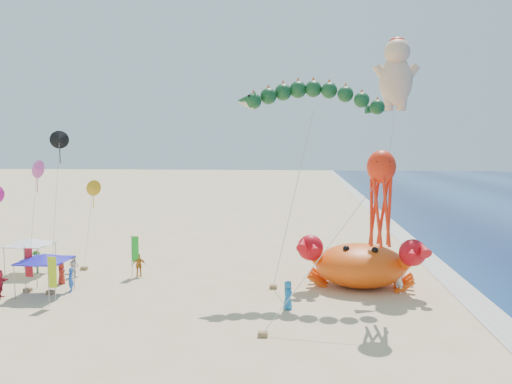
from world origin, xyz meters
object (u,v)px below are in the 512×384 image
crab_inflatable (361,264)px  cherub_kite (396,72)px  canopy_white (30,242)px  octopus_kite (380,191)px  canopy_blue (45,258)px  dragon_kite (312,101)px

crab_inflatable → cherub_kite: (3.03, 5.41, 13.66)m
crab_inflatable → canopy_white: size_ratio=2.68×
cherub_kite → octopus_kite: 13.97m
octopus_kite → canopy_white: (-24.86, 7.02, -4.70)m
crab_inflatable → octopus_kite: octopus_kite is taller
cherub_kite → canopy_white: cherub_kite is taller
canopy_blue → cherub_kite: bearing=20.7°
crab_inflatable → octopus_kite: 7.88m
cherub_kite → canopy_blue: cherub_kite is taller
crab_inflatable → canopy_blue: bearing=-170.2°
dragon_kite → canopy_white: bearing=178.9°
crab_inflatable → dragon_kite: 11.68m
octopus_kite → canopy_blue: bearing=174.4°
cherub_kite → canopy_blue: size_ratio=5.63×
octopus_kite → crab_inflatable: bearing=93.3°
dragon_kite → octopus_kite: dragon_kite is taller
dragon_kite → canopy_blue: dragon_kite is taller
dragon_kite → canopy_blue: size_ratio=4.37×
dragon_kite → cherub_kite: cherub_kite is taller
dragon_kite → octopus_kite: size_ratio=1.47×
dragon_kite → octopus_kite: (3.75, -6.60, -5.60)m
crab_inflatable → canopy_blue: 21.07m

